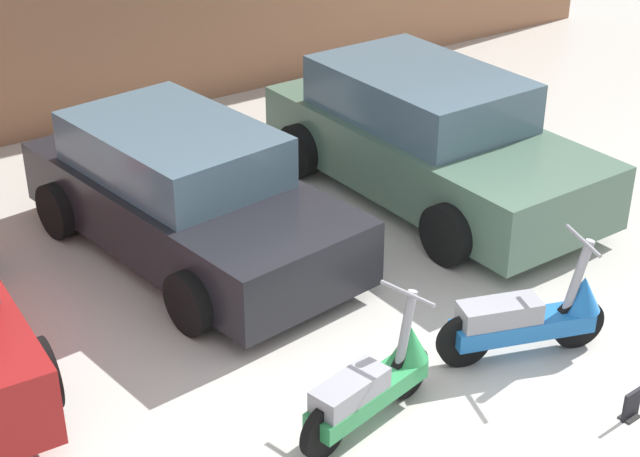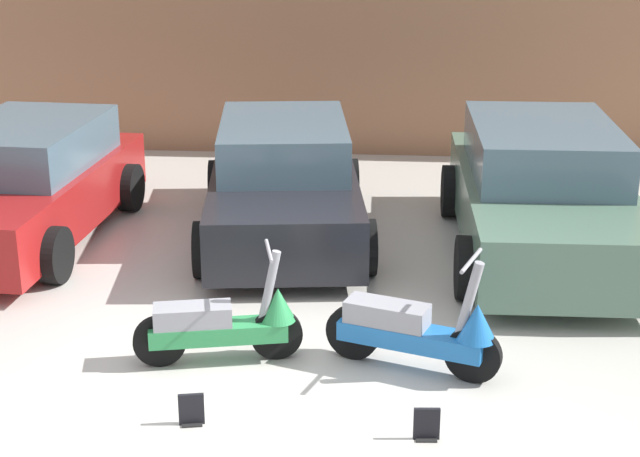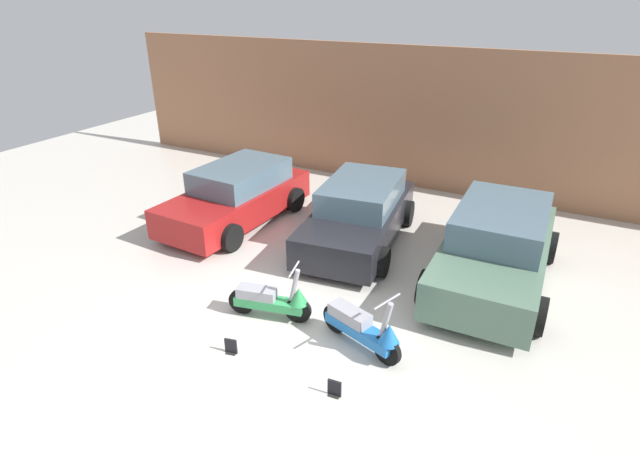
% 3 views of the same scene
% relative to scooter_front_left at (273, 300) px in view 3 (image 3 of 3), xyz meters
% --- Properties ---
extents(ground_plane, '(28.00, 28.00, 0.00)m').
position_rel_scooter_front_left_xyz_m(ground_plane, '(0.37, -0.40, -0.37)').
color(ground_plane, beige).
extents(wall_back, '(19.60, 0.12, 3.82)m').
position_rel_scooter_front_left_xyz_m(wall_back, '(0.37, 7.30, 1.54)').
color(wall_back, '#9E6B4C').
rests_on(wall_back, ground_plane).
extents(scooter_front_left, '(1.47, 0.63, 1.04)m').
position_rel_scooter_front_left_xyz_m(scooter_front_left, '(0.00, 0.00, 0.00)').
color(scooter_front_left, black).
rests_on(scooter_front_left, ground_plane).
extents(scooter_front_right, '(1.52, 0.79, 1.10)m').
position_rel_scooter_front_left_xyz_m(scooter_front_right, '(1.69, -0.05, 0.02)').
color(scooter_front_right, black).
rests_on(scooter_front_right, ground_plane).
extents(car_rear_left, '(2.13, 4.11, 1.37)m').
position_rel_scooter_front_left_xyz_m(car_rear_left, '(-2.91, 3.04, 0.29)').
color(car_rear_left, maroon).
rests_on(car_rear_left, ground_plane).
extents(car_rear_center, '(2.31, 4.19, 1.37)m').
position_rel_scooter_front_left_xyz_m(car_rear_center, '(0.13, 3.38, 0.29)').
color(car_rear_center, black).
rests_on(car_rear_center, ground_plane).
extents(car_rear_right, '(2.14, 4.34, 1.46)m').
position_rel_scooter_front_left_xyz_m(car_rear_right, '(3.11, 3.02, 0.33)').
color(car_rear_right, '#51705B').
rests_on(car_rear_right, ground_plane).
extents(placard_near_left_scooter, '(0.20, 0.15, 0.26)m').
position_rel_scooter_front_left_xyz_m(placard_near_left_scooter, '(-0.09, -1.09, -0.25)').
color(placard_near_left_scooter, black).
rests_on(placard_near_left_scooter, ground_plane).
extents(placard_near_right_scooter, '(0.20, 0.13, 0.26)m').
position_rel_scooter_front_left_xyz_m(placard_near_right_scooter, '(1.73, -1.17, -0.25)').
color(placard_near_right_scooter, black).
rests_on(placard_near_right_scooter, ground_plane).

